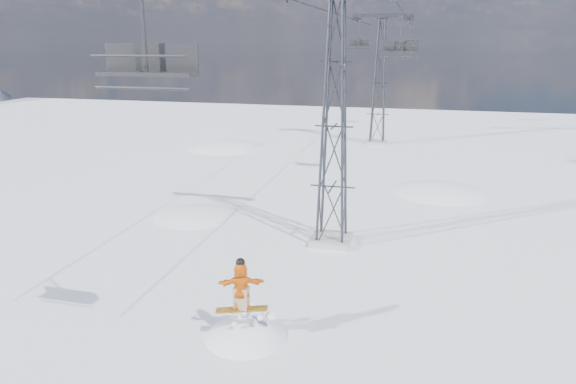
% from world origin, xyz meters
% --- Properties ---
extents(ground, '(120.00, 120.00, 0.00)m').
position_xyz_m(ground, '(0.00, 0.00, 0.00)').
color(ground, white).
rests_on(ground, ground).
extents(snow_terrain, '(39.00, 37.00, 22.00)m').
position_xyz_m(snow_terrain, '(-4.77, 21.24, -9.59)').
color(snow_terrain, white).
rests_on(snow_terrain, ground).
extents(lift_tower_near, '(5.20, 1.80, 11.43)m').
position_xyz_m(lift_tower_near, '(0.80, 8.00, 5.47)').
color(lift_tower_near, '#999999').
rests_on(lift_tower_near, ground).
extents(lift_tower_far, '(5.20, 1.80, 11.43)m').
position_xyz_m(lift_tower_far, '(0.80, 33.00, 5.47)').
color(lift_tower_far, '#999999').
rests_on(lift_tower_far, ground).
extents(haul_cables, '(4.46, 51.00, 0.06)m').
position_xyz_m(haul_cables, '(0.80, 19.50, 10.85)').
color(haul_cables, black).
rests_on(haul_cables, ground).
extents(snowboarder_jump, '(4.40, 4.40, 6.78)m').
position_xyz_m(snowboarder_jump, '(-0.52, -0.57, -1.64)').
color(snowboarder_jump, white).
rests_on(snowboarder_jump, ground).
extents(lift_chair_near, '(2.22, 0.64, 2.75)m').
position_xyz_m(lift_chair_near, '(-1.40, -3.92, 8.65)').
color(lift_chair_near, black).
rests_on(lift_chair_near, ground).
extents(lift_chair_mid, '(2.15, 0.62, 2.67)m').
position_xyz_m(lift_chair_mid, '(3.00, 18.98, 8.71)').
color(lift_chair_mid, black).
rests_on(lift_chair_mid, ground).
extents(lift_chair_far, '(1.95, 0.56, 2.42)m').
position_xyz_m(lift_chair_far, '(-1.40, 34.76, 8.92)').
color(lift_chair_far, black).
rests_on(lift_chair_far, ground).
extents(lift_chair_extra, '(1.97, 0.57, 2.45)m').
position_xyz_m(lift_chair_extra, '(3.00, 42.07, 8.89)').
color(lift_chair_extra, black).
rests_on(lift_chair_extra, ground).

